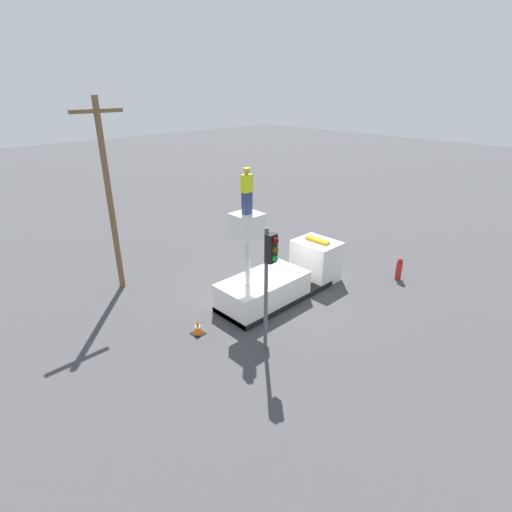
{
  "coord_description": "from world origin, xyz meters",
  "views": [
    {
      "loc": [
        -11.69,
        -10.82,
        8.96
      ],
      "look_at": [
        -2.38,
        -1.16,
        3.15
      ],
      "focal_mm": 28.0,
      "sensor_mm": 36.0,
      "label": 1
    }
  ],
  "objects_px": {
    "worker": "(247,191)",
    "fire_hydrant": "(399,269)",
    "traffic_cone_rear": "(198,328)",
    "bucket_truck": "(283,278)",
    "traffic_light_pole": "(269,268)",
    "utility_pole": "(109,192)"
  },
  "relations": [
    {
      "from": "bucket_truck",
      "to": "traffic_cone_rear",
      "type": "relative_size",
      "value": 11.39
    },
    {
      "from": "bucket_truck",
      "to": "worker",
      "type": "relative_size",
      "value": 3.73
    },
    {
      "from": "utility_pole",
      "to": "worker",
      "type": "bearing_deg",
      "value": -65.07
    },
    {
      "from": "bucket_truck",
      "to": "traffic_light_pole",
      "type": "distance_m",
      "value": 4.9
    },
    {
      "from": "worker",
      "to": "traffic_cone_rear",
      "type": "bearing_deg",
      "value": 176.67
    },
    {
      "from": "fire_hydrant",
      "to": "utility_pole",
      "type": "bearing_deg",
      "value": 139.22
    },
    {
      "from": "worker",
      "to": "fire_hydrant",
      "type": "bearing_deg",
      "value": -21.25
    },
    {
      "from": "worker",
      "to": "traffic_light_pole",
      "type": "distance_m",
      "value": 3.38
    },
    {
      "from": "traffic_cone_rear",
      "to": "fire_hydrant",
      "type": "bearing_deg",
      "value": -17.0
    },
    {
      "from": "traffic_light_pole",
      "to": "utility_pole",
      "type": "height_order",
      "value": "utility_pole"
    },
    {
      "from": "traffic_cone_rear",
      "to": "utility_pole",
      "type": "relative_size",
      "value": 0.07
    },
    {
      "from": "worker",
      "to": "fire_hydrant",
      "type": "distance_m",
      "value": 9.29
    },
    {
      "from": "bucket_truck",
      "to": "traffic_light_pole",
      "type": "relative_size",
      "value": 1.39
    },
    {
      "from": "traffic_light_pole",
      "to": "traffic_cone_rear",
      "type": "bearing_deg",
      "value": 115.28
    },
    {
      "from": "worker",
      "to": "traffic_cone_rear",
      "type": "height_order",
      "value": "worker"
    },
    {
      "from": "worker",
      "to": "utility_pole",
      "type": "xyz_separation_m",
      "value": [
        -2.75,
        5.91,
        -0.65
      ]
    },
    {
      "from": "traffic_light_pole",
      "to": "traffic_cone_rear",
      "type": "xyz_separation_m",
      "value": [
        -1.23,
        2.61,
        -3.06
      ]
    },
    {
      "from": "traffic_light_pole",
      "to": "traffic_cone_rear",
      "type": "distance_m",
      "value": 4.21
    },
    {
      "from": "worker",
      "to": "fire_hydrant",
      "type": "relative_size",
      "value": 1.53
    },
    {
      "from": "fire_hydrant",
      "to": "traffic_cone_rear",
      "type": "relative_size",
      "value": 2.0
    },
    {
      "from": "traffic_cone_rear",
      "to": "traffic_light_pole",
      "type": "bearing_deg",
      "value": -64.72
    },
    {
      "from": "traffic_light_pole",
      "to": "fire_hydrant",
      "type": "bearing_deg",
      "value": -2.88
    }
  ]
}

